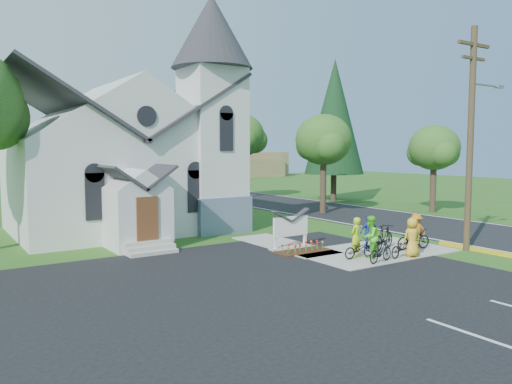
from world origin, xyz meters
TOP-DOWN VIEW (x-y plane):
  - ground at (0.00, 0.00)m, footprint 120.00×120.00m
  - parking_lot at (-7.00, -2.00)m, footprint 20.00×16.00m
  - road at (10.00, 15.00)m, footprint 8.00×90.00m
  - sidewalk at (1.50, 0.50)m, footprint 7.00×4.00m
  - church at (-5.48, 12.48)m, footprint 12.35×12.00m
  - church_sign at (-1.20, 3.20)m, footprint 2.20×0.40m
  - flower_bed at (-1.20, 2.30)m, footprint 2.60×1.10m
  - utility_pole at (5.36, -1.50)m, footprint 3.45×0.28m
  - tree_road_near at (8.50, 12.00)m, footprint 4.00×4.00m
  - tree_road_mid at (9.00, 24.00)m, footprint 4.40×4.40m
  - tree_road_far at (15.50, 8.00)m, footprint 3.60×3.60m
  - conifer at (15.00, 18.00)m, footprint 5.20×5.20m
  - distant_hills at (3.36, 56.33)m, footprint 61.00×10.00m
  - cyclist_0 at (-0.15, 0.08)m, footprint 0.71×0.58m
  - bike_0 at (-0.17, -0.15)m, footprint 1.55×0.64m
  - cyclist_1 at (0.32, -0.30)m, footprint 1.02×0.90m
  - bike_1 at (-0.02, -1.20)m, footprint 1.54×0.65m
  - cyclist_2 at (1.66, 1.05)m, footprint 0.96×0.55m
  - bike_2 at (1.51, -1.01)m, footprint 1.67×0.79m
  - cyclist_3 at (3.55, -0.07)m, footprint 1.16×0.85m
  - bike_3 at (2.07, 0.50)m, footprint 1.96×1.12m
  - cyclist_4 at (1.90, -1.19)m, footprint 0.93×0.74m
  - bike_4 at (3.21, -0.20)m, footprint 1.89×0.93m

SIDE VIEW (x-z plane):
  - ground at x=0.00m, z-range 0.00..0.00m
  - parking_lot at x=-7.00m, z-range 0.00..0.02m
  - road at x=10.00m, z-range 0.00..0.02m
  - sidewalk at x=1.50m, z-range 0.00..0.05m
  - flower_bed at x=-1.20m, z-range 0.00..0.07m
  - bike_0 at x=-0.17m, z-range 0.05..0.85m
  - bike_2 at x=1.51m, z-range 0.05..0.90m
  - bike_1 at x=-0.02m, z-range 0.05..0.95m
  - bike_4 at x=3.21m, z-range 0.05..1.00m
  - bike_3 at x=2.07m, z-range 0.05..1.19m
  - cyclist_2 at x=1.66m, z-range 0.05..1.59m
  - cyclist_3 at x=3.55m, z-range 0.05..1.65m
  - cyclist_4 at x=1.90m, z-range 0.05..1.71m
  - cyclist_0 at x=-0.15m, z-range 0.05..1.74m
  - cyclist_1 at x=0.32m, z-range 0.05..1.82m
  - church_sign at x=-1.20m, z-range 0.18..1.88m
  - distant_hills at x=3.36m, z-range -0.63..4.97m
  - tree_road_far at x=15.50m, z-range 1.48..7.78m
  - tree_road_near at x=8.50m, z-range 1.68..8.73m
  - church at x=-5.48m, z-range -1.25..11.75m
  - utility_pole at x=5.36m, z-range 0.40..10.40m
  - tree_road_mid at x=9.00m, z-range 1.88..9.68m
  - conifer at x=15.00m, z-range 1.19..13.59m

